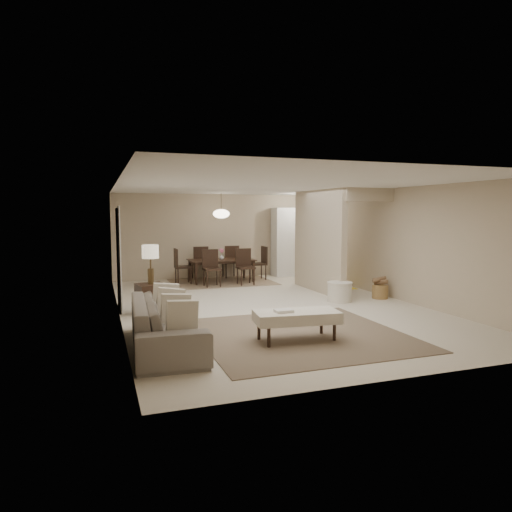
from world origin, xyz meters
name	(u,v)px	position (x,y,z in m)	size (l,w,h in m)	color
floor	(268,306)	(0.00, 0.00, 0.00)	(9.00, 9.00, 0.00)	beige
ceiling	(268,186)	(0.00, 0.00, 2.50)	(9.00, 9.00, 0.00)	white
back_wall	(215,236)	(0.00, 4.50, 1.25)	(6.00, 6.00, 0.00)	#C5B095
left_wall	(118,250)	(-3.00, 0.00, 1.25)	(9.00, 9.00, 0.00)	#C5B095
right_wall	(390,243)	(3.00, 0.00, 1.25)	(9.00, 9.00, 0.00)	#C5B095
partition	(319,241)	(1.80, 1.25, 1.25)	(0.15, 2.50, 2.50)	#C5B095
doorway	(119,259)	(-2.97, 0.60, 1.02)	(0.04, 0.90, 2.04)	black
pantry_cabinet	(292,242)	(2.35, 4.15, 1.05)	(1.20, 0.55, 2.10)	white
flush_light	(304,195)	(2.30, 3.20, 2.46)	(0.44, 0.44, 0.05)	white
living_rug	(300,334)	(-0.33, -2.32, 0.01)	(3.20, 3.20, 0.01)	brown
sofa	(166,324)	(-2.45, -2.32, 0.35)	(0.93, 2.39, 0.70)	slate
ottoman_bench	(297,317)	(-0.53, -2.62, 0.37)	(1.34, 0.73, 0.46)	silver
side_table	(151,298)	(-2.40, 0.08, 0.29)	(0.52, 0.52, 0.57)	black
table_lamp	(150,255)	(-2.40, 0.08, 1.13)	(0.32, 0.32, 0.76)	#49381F
round_pouf	(340,292)	(1.64, -0.10, 0.21)	(0.55, 0.55, 0.43)	silver
wicker_basket	(380,292)	(2.69, -0.09, 0.15)	(0.36, 0.36, 0.30)	olive
dining_rug	(222,282)	(-0.07, 3.53, 0.01)	(2.80, 2.10, 0.01)	#866B53
dining_table	(222,271)	(-0.07, 3.53, 0.32)	(1.81, 1.01, 0.64)	black
dining_chairs	(222,265)	(-0.07, 3.53, 0.49)	(2.63, 1.91, 0.98)	black
vase	(222,257)	(-0.07, 3.53, 0.70)	(0.13, 0.13, 0.13)	white
yellow_mat	(337,288)	(2.45, 1.45, 0.01)	(0.91, 0.56, 0.01)	yellow
pendant_light	(221,214)	(-0.07, 3.53, 1.92)	(0.46, 0.46, 0.71)	#49381F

